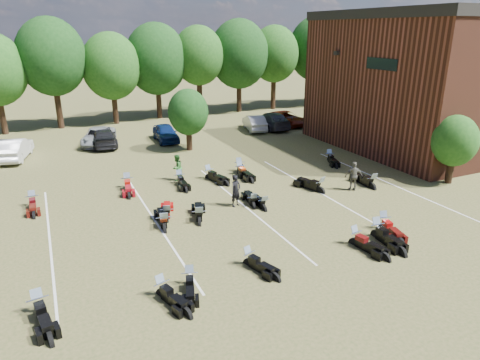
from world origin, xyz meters
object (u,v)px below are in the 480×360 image
car_4 (166,133)px  motorcycle_14 (34,206)px  person_grey (354,176)px  motorcycle_3 (249,265)px  person_black (236,191)px  person_green (177,168)px  motorcycle_0 (40,314)px  car_0 (4,149)px  motorcycle_7 (167,220)px

car_4 → motorcycle_14: size_ratio=1.92×
person_grey → motorcycle_3: 10.99m
person_black → person_green: 5.75m
car_4 → person_grey: person_grey is taller
car_4 → motorcycle_0: size_ratio=1.84×
person_black → person_grey: person_grey is taller
car_0 → motorcycle_0: 22.26m
car_0 → car_4: size_ratio=0.87×
motorcycle_7 → motorcycle_14: (-6.23, 4.94, 0.00)m
person_grey → motorcycle_0: 18.35m
car_0 → motorcycle_3: (10.00, -22.28, -0.64)m
motorcycle_0 → car_4: bearing=54.9°
car_4 → person_black: (-0.48, -15.90, 0.17)m
person_green → motorcycle_3: person_green is taller
car_4 → person_black: 15.91m
person_grey → person_green: bearing=-11.8°
person_grey → motorcycle_3: size_ratio=0.87×
person_black → motorcycle_7: (-4.00, -0.27, -0.90)m
motorcycle_7 → motorcycle_14: motorcycle_14 is taller
car_4 → motorcycle_3: car_4 is taller
car_4 → motorcycle_3: (-2.61, -21.91, -0.74)m
motorcycle_3 → motorcycle_0: bearing=161.6°
car_4 → motorcycle_0: bearing=-113.1°
car_4 → motorcycle_3: size_ratio=2.08×
car_4 → motorcycle_14: (-10.71, -11.23, -0.74)m
person_black → person_grey: size_ratio=1.00×
person_green → motorcycle_0: size_ratio=0.73×
person_black → person_green: bearing=83.4°
person_grey → motorcycle_3: person_grey is taller
person_green → motorcycle_3: 11.55m
motorcycle_0 → motorcycle_3: (7.97, -0.12, 0.00)m
motorcycle_14 → person_black: bearing=-25.1°
car_0 → person_grey: 25.99m
car_4 → motorcycle_7: (-4.47, -16.17, -0.74)m
car_0 → motorcycle_7: size_ratio=1.70×
person_black → motorcycle_0: 11.73m
motorcycle_3 → person_black: bearing=52.9°
motorcycle_7 → person_grey: bearing=-166.6°
car_4 → person_green: size_ratio=2.51×
car_0 → motorcycle_14: car_0 is taller
car_0 → motorcycle_14: bearing=-88.5°
motorcycle_14 → person_grey: bearing=-17.6°
person_green → motorcycle_3: bearing=45.3°
car_0 → motorcycle_0: size_ratio=1.60×
person_green → car_4: bearing=-144.1°
motorcycle_7 → motorcycle_3: bearing=123.9°
person_grey → motorcycle_7: 11.53m
motorcycle_3 → motorcycle_14: bearing=109.6°
car_4 → motorcycle_3: 22.08m
person_black → motorcycle_7: 4.11m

